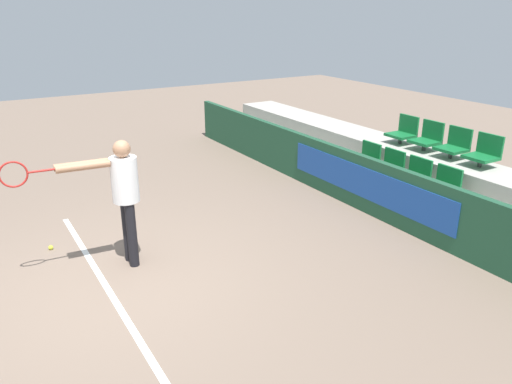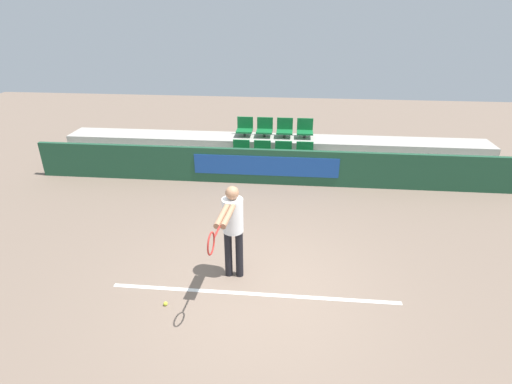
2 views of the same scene
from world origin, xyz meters
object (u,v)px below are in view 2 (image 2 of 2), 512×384
object	(u,v)px
stadium_chair_1	(262,152)
tennis_player	(232,224)
stadium_chair_3	(305,154)
stadium_chair_5	(265,128)
stadium_chair_0	(241,151)
tennis_ball	(166,304)
stadium_chair_6	(285,129)
stadium_chair_7	(305,129)
stadium_chair_2	(283,153)
stadium_chair_4	(245,128)

from	to	relation	value
stadium_chair_1	tennis_player	bearing A→B (deg)	-91.27
stadium_chair_3	stadium_chair_5	world-z (taller)	stadium_chair_5
stadium_chair_0	tennis_ball	bearing A→B (deg)	-95.08
stadium_chair_0	stadium_chair_6	bearing A→B (deg)	38.21
stadium_chair_7	stadium_chair_6	bearing A→B (deg)	180.00
stadium_chair_0	stadium_chair_3	world-z (taller)	same
stadium_chair_2	tennis_player	xyz separation A→B (m)	(-0.69, -4.71, 0.44)
stadium_chair_0	tennis_ball	xyz separation A→B (m)	(-0.49, -5.52, -0.60)
stadium_chair_6	tennis_player	world-z (taller)	tennis_player
stadium_chair_7	tennis_player	bearing A→B (deg)	-102.71
stadium_chair_0	stadium_chair_2	distance (m)	1.16
stadium_chair_6	tennis_ball	xyz separation A→B (m)	(-1.65, -6.44, -1.01)
stadium_chair_5	stadium_chair_7	size ratio (longest dim) A/B	1.00
stadium_chair_4	tennis_ball	distance (m)	6.54
stadium_chair_4	stadium_chair_5	size ratio (longest dim) A/B	1.00
tennis_player	stadium_chair_3	bearing A→B (deg)	79.35
stadium_chair_6	stadium_chair_7	xyz separation A→B (m)	(0.58, 0.00, 0.00)
stadium_chair_3	stadium_chair_7	xyz separation A→B (m)	(0.00, 0.92, 0.41)
tennis_player	tennis_ball	world-z (taller)	tennis_player
tennis_player	tennis_ball	bearing A→B (deg)	-135.41
stadium_chair_6	stadium_chair_7	distance (m)	0.58
stadium_chair_7	stadium_chair_4	bearing A→B (deg)	180.00
stadium_chair_5	stadium_chair_6	size ratio (longest dim) A/B	1.00
stadium_chair_4	stadium_chair_0	bearing A→B (deg)	-90.00
stadium_chair_3	stadium_chair_7	world-z (taller)	stadium_chair_7
stadium_chair_1	stadium_chair_0	bearing A→B (deg)	180.00
stadium_chair_0	stadium_chair_1	world-z (taller)	same
stadium_chair_3	stadium_chair_1	bearing A→B (deg)	180.00
stadium_chair_1	stadium_chair_3	xyz separation A→B (m)	(1.16, 0.00, 0.00)
stadium_chair_7	tennis_ball	bearing A→B (deg)	-109.15
stadium_chair_2	tennis_player	bearing A→B (deg)	-98.30
stadium_chair_1	stadium_chair_3	bearing A→B (deg)	0.00
stadium_chair_2	tennis_ball	distance (m)	5.80
stadium_chair_0	stadium_chair_7	size ratio (longest dim) A/B	1.00
stadium_chair_7	stadium_chair_0	bearing A→B (deg)	-152.31
stadium_chair_1	tennis_player	xyz separation A→B (m)	(-0.10, -4.71, 0.44)
stadium_chair_4	stadium_chair_2	bearing A→B (deg)	-38.21
stadium_chair_0	stadium_chair_5	world-z (taller)	stadium_chair_5
stadium_chair_6	tennis_player	bearing A→B (deg)	-96.96
stadium_chair_7	tennis_ball	world-z (taller)	stadium_chair_7
stadium_chair_0	stadium_chair_2	bearing A→B (deg)	0.00
stadium_chair_2	stadium_chair_7	xyz separation A→B (m)	(0.58, 0.92, 0.41)
tennis_player	tennis_ball	xyz separation A→B (m)	(-0.97, -0.82, -1.04)
stadium_chair_5	stadium_chair_7	distance (m)	1.16
stadium_chair_3	stadium_chair_4	size ratio (longest dim) A/B	1.00
stadium_chair_3	stadium_chair_5	distance (m)	1.53
stadium_chair_0	stadium_chair_3	distance (m)	1.74
stadium_chair_2	stadium_chair_6	world-z (taller)	stadium_chair_6
stadium_chair_3	stadium_chair_6	bearing A→B (deg)	122.42
stadium_chair_4	tennis_ball	world-z (taller)	stadium_chair_4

